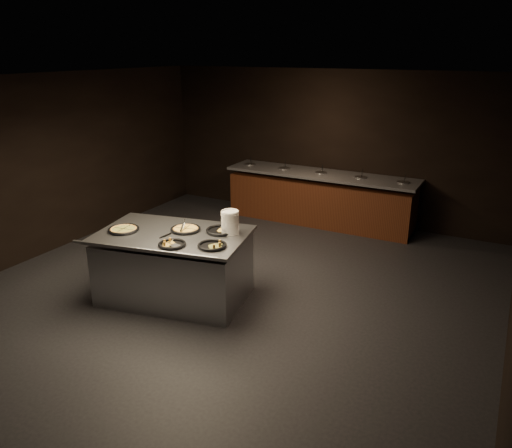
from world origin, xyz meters
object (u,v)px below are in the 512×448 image
(pan_veggie_whole, at_px, (124,229))
(pan_cheese_whole, at_px, (186,229))
(plate_stack, at_px, (230,222))
(serving_counter, at_px, (175,267))

(pan_veggie_whole, xyz_separation_m, pan_cheese_whole, (0.73, 0.40, -0.00))
(plate_stack, bearing_deg, pan_cheese_whole, -162.54)
(plate_stack, relative_size, pan_veggie_whole, 0.75)
(pan_veggie_whole, bearing_deg, plate_stack, 24.09)
(pan_veggie_whole, relative_size, pan_cheese_whole, 1.02)
(pan_cheese_whole, bearing_deg, serving_counter, -119.60)
(plate_stack, xyz_separation_m, pan_veggie_whole, (-1.31, -0.59, -0.13))
(serving_counter, relative_size, plate_stack, 7.04)
(pan_veggie_whole, bearing_deg, pan_cheese_whole, 29.00)
(serving_counter, xyz_separation_m, pan_cheese_whole, (0.09, 0.17, 0.51))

